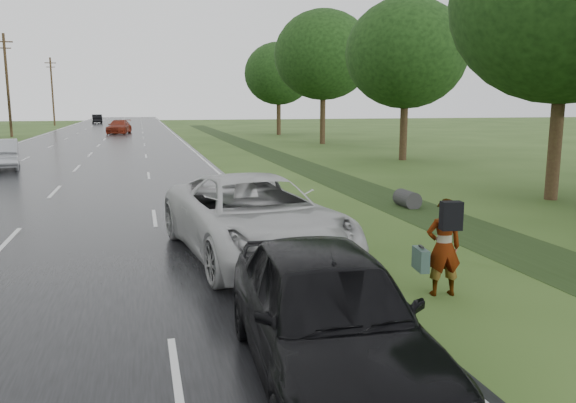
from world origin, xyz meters
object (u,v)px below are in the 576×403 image
(silver_sedan, at_px, (1,154))
(pedestrian, at_px, (443,246))
(white_pickup, at_px, (254,217))
(dark_sedan, at_px, (327,312))

(silver_sedan, bearing_deg, pedestrian, 107.56)
(pedestrian, height_order, silver_sedan, pedestrian)
(pedestrian, xyz_separation_m, silver_sedan, (-11.85, 22.84, -0.10))
(white_pickup, relative_size, dark_sedan, 1.30)
(pedestrian, height_order, dark_sedan, pedestrian)
(pedestrian, distance_m, dark_sedan, 3.76)
(pedestrian, relative_size, silver_sedan, 0.38)
(dark_sedan, bearing_deg, white_pickup, 90.50)
(dark_sedan, relative_size, silver_sedan, 1.06)
(white_pickup, xyz_separation_m, dark_sedan, (-0.22, -5.57, -0.05))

